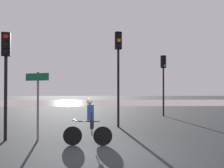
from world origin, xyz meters
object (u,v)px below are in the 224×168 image
(traffic_light_far_right, at_px, (163,74))
(cyclist, at_px, (89,122))
(traffic_light_center, at_px, (118,61))
(traffic_light_near_left, at_px, (6,65))
(direction_sign_post, at_px, (38,96))

(traffic_light_far_right, relative_size, cyclist, 2.55)
(traffic_light_center, bearing_deg, cyclist, 59.89)
(traffic_light_near_left, xyz_separation_m, direction_sign_post, (1.22, -0.08, -1.18))
(traffic_light_center, xyz_separation_m, cyclist, (-1.32, -4.13, -2.56))
(traffic_light_near_left, xyz_separation_m, traffic_light_center, (4.54, 3.14, 0.51))
(traffic_light_far_right, distance_m, direction_sign_post, 10.76)
(traffic_light_center, xyz_separation_m, direction_sign_post, (-3.32, -3.21, -1.68))
(traffic_light_center, relative_size, cyclist, 2.87)
(cyclist, bearing_deg, traffic_light_far_right, -24.08)
(direction_sign_post, bearing_deg, cyclist, -176.74)
(traffic_light_near_left, xyz_separation_m, traffic_light_far_right, (8.16, 8.03, 0.16))
(traffic_light_near_left, relative_size, traffic_light_center, 0.84)
(traffic_light_near_left, bearing_deg, traffic_light_center, -159.42)
(traffic_light_far_right, bearing_deg, cyclist, 32.45)
(traffic_light_near_left, height_order, traffic_light_far_right, traffic_light_far_right)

